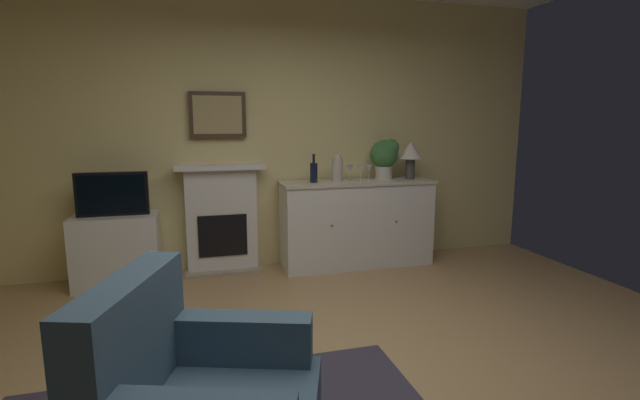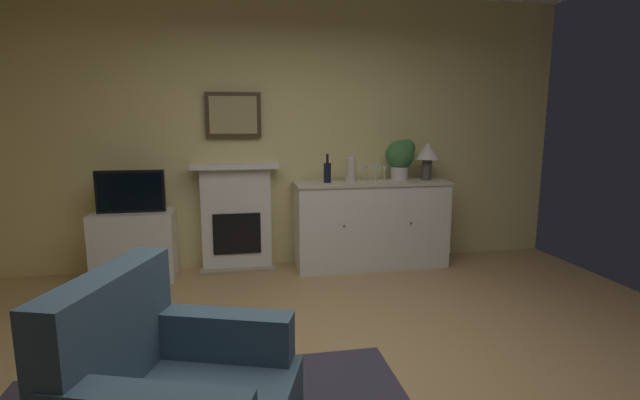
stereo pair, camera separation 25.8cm
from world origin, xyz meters
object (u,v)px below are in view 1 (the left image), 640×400
sideboard_cabinet (357,223)px  wine_glass_right (369,169)px  tv_set (112,194)px  wine_glass_center (361,169)px  framed_picture (218,115)px  table_lamp (411,153)px  potted_plant_small (385,155)px  wine_bottle (314,172)px  vase_decorative (337,169)px  tv_cabinet (117,250)px  wine_glass_left (350,169)px  fireplace_unit (222,218)px

sideboard_cabinet → wine_glass_right: 0.59m
tv_set → wine_glass_center: bearing=-0.2°
framed_picture → table_lamp: 2.04m
potted_plant_small → wine_bottle: bearing=-175.7°
vase_decorative → tv_set: 2.14m
framed_picture → sideboard_cabinet: size_ratio=0.34×
wine_bottle → tv_set: wine_bottle is taller
vase_decorative → tv_cabinet: size_ratio=0.37×
wine_glass_center → wine_glass_right: size_ratio=1.00×
sideboard_cabinet → wine_bottle: (-0.47, -0.02, 0.56)m
table_lamp → tv_cabinet: (-2.97, 0.02, -0.85)m
wine_glass_left → tv_set: 2.29m
wine_glass_right → vase_decorative: bearing=-168.6°
sideboard_cabinet → wine_glass_right: (0.14, 0.03, 0.57)m
framed_picture → vase_decorative: size_ratio=1.96×
wine_bottle → potted_plant_small: size_ratio=0.67×
table_lamp → sideboard_cabinet: bearing=-180.0°
wine_glass_center → sideboard_cabinet: bearing=153.6°
fireplace_unit → wine_glass_center: bearing=-7.7°
wine_bottle → tv_set: 1.90m
sideboard_cabinet → tv_cabinet: sideboard_cabinet is taller
table_lamp → tv_set: size_ratio=0.65×
framed_picture → tv_cabinet: framed_picture is taller
wine_bottle → tv_set: size_ratio=0.47×
wine_glass_right → wine_glass_center: bearing=-159.2°
framed_picture → wine_glass_center: framed_picture is taller
framed_picture → wine_bottle: size_ratio=1.90×
tv_cabinet → wine_bottle: bearing=-0.9°
wine_glass_right → potted_plant_small: (0.19, 0.02, 0.13)m
wine_glass_center → fireplace_unit: bearing=172.3°
table_lamp → wine_glass_right: size_ratio=2.42×
framed_picture → tv_set: framed_picture is taller
table_lamp → wine_glass_center: bearing=-178.5°
sideboard_cabinet → tv_cabinet: size_ratio=2.15×
wine_glass_right → vase_decorative: 0.39m
fireplace_unit → wine_bottle: size_ratio=3.79×
wine_bottle → potted_plant_small: 0.82m
framed_picture → sideboard_cabinet: framed_picture is taller
potted_plant_small → table_lamp: bearing=-9.3°
wine_glass_left → potted_plant_small: 0.43m
sideboard_cabinet → potted_plant_small: bearing=7.9°
fireplace_unit → framed_picture: 1.04m
framed_picture → potted_plant_small: framed_picture is taller
vase_decorative → wine_bottle: bearing=171.7°
wine_glass_left → fireplace_unit: bearing=173.1°
fireplace_unit → wine_glass_left: fireplace_unit is taller
framed_picture → table_lamp: bearing=-6.4°
fireplace_unit → table_lamp: table_lamp is taller
table_lamp → tv_set: table_lamp is taller
wine_glass_left → potted_plant_small: size_ratio=0.38×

